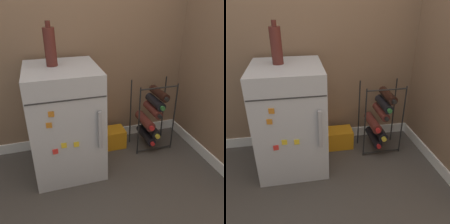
% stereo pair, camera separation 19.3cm
% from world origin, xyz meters
% --- Properties ---
extents(ground_plane, '(14.00, 14.00, 0.00)m').
position_xyz_m(ground_plane, '(0.00, 0.00, 0.00)').
color(ground_plane, '#423D38').
extents(wall_back, '(6.75, 0.07, 2.50)m').
position_xyz_m(wall_back, '(0.00, 0.55, 1.24)').
color(wall_back, '#84664C').
rests_on(wall_back, ground_plane).
extents(mini_fridge, '(0.51, 0.57, 0.83)m').
position_xyz_m(mini_fridge, '(-0.26, 0.21, 0.42)').
color(mini_fridge, '#B7BABF').
rests_on(mini_fridge, ground_plane).
extents(wine_rack, '(0.34, 0.31, 0.63)m').
position_xyz_m(wine_rack, '(0.49, 0.27, 0.30)').
color(wine_rack, black).
rests_on(wine_rack, ground_plane).
extents(soda_box, '(0.25, 0.17, 0.17)m').
position_xyz_m(soda_box, '(0.14, 0.37, 0.09)').
color(soda_box, orange).
rests_on(soda_box, ground_plane).
extents(fridge_top_bottle, '(0.08, 0.08, 0.29)m').
position_xyz_m(fridge_top_bottle, '(-0.32, 0.25, 0.96)').
color(fridge_top_bottle, '#56231E').
rests_on(fridge_top_bottle, mini_fridge).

